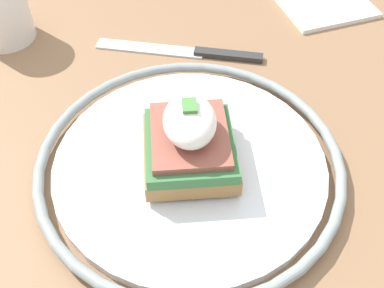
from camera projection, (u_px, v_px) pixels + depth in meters
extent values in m
cube|color=#846042|center=(187.00, 152.00, 0.48)|extent=(1.04, 0.81, 0.03)
cylinder|color=#846042|center=(326.00, 95.00, 1.08)|extent=(0.06, 0.06, 0.71)
cylinder|color=#846042|center=(13.00, 113.00, 1.05)|extent=(0.06, 0.06, 0.71)
cylinder|color=silver|center=(192.00, 165.00, 0.45)|extent=(0.25, 0.25, 0.01)
torus|color=gray|center=(192.00, 162.00, 0.44)|extent=(0.28, 0.28, 0.01)
cube|color=#9E703D|center=(192.00, 152.00, 0.43)|extent=(0.09, 0.08, 0.02)
cube|color=#38703D|center=(190.00, 145.00, 0.42)|extent=(0.09, 0.08, 0.01)
cube|color=brown|center=(194.00, 135.00, 0.41)|extent=(0.08, 0.07, 0.01)
ellipsoid|color=white|center=(186.00, 121.00, 0.40)|extent=(0.06, 0.04, 0.03)
cube|color=#47843D|center=(192.00, 105.00, 0.39)|extent=(0.02, 0.01, 0.00)
cube|color=#2D2D2D|center=(228.00, 55.00, 0.56)|extent=(0.03, 0.08, 0.01)
cube|color=silver|center=(150.00, 49.00, 0.57)|extent=(0.05, 0.13, 0.00)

